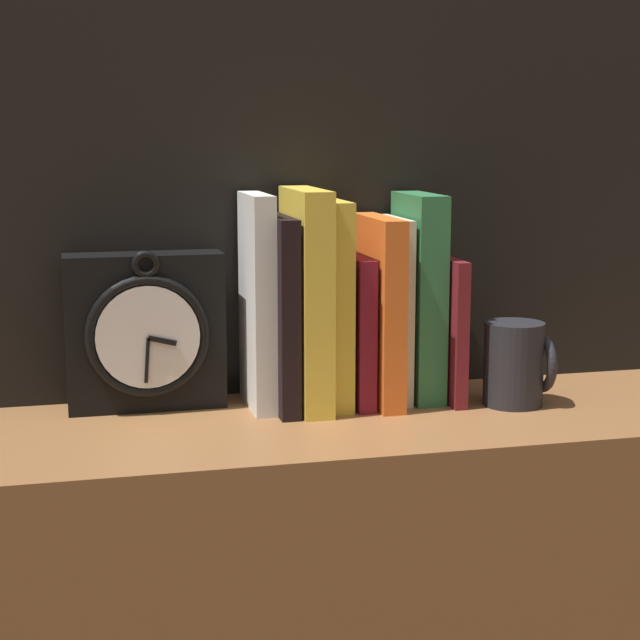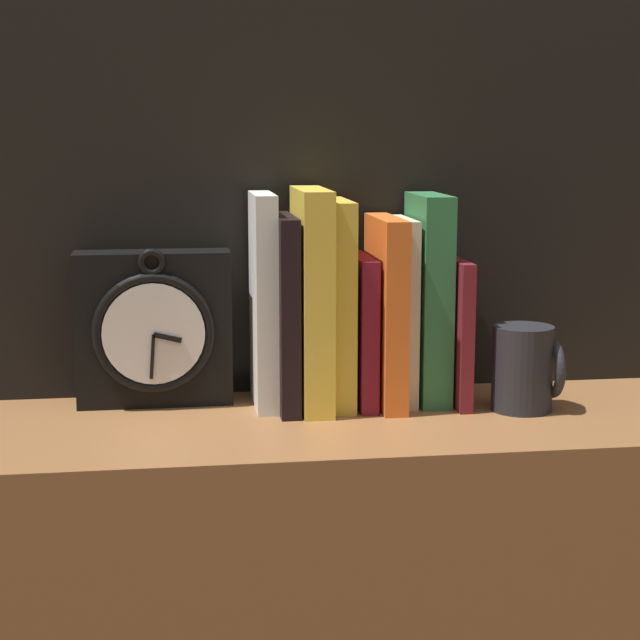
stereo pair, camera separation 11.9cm
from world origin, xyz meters
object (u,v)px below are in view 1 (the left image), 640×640
book_slot1_black (279,313)px  book_slot8_maroon (443,327)px  book_slot5_orange (378,310)px  book_slot3_yellow (331,303)px  book_slot4_maroon (354,329)px  mug (517,364)px  book_slot0_white (257,302)px  clock (146,332)px  book_slot7_green (418,297)px  book_slot6_cream (395,309)px  book_slot2_yellow (305,299)px

book_slot1_black → book_slot8_maroon: bearing=0.0°
book_slot5_orange → book_slot8_maroon: (0.08, 0.00, -0.02)m
book_slot3_yellow → book_slot4_maroon: 0.04m
mug → book_slot8_maroon: bearing=142.3°
book_slot0_white → book_slot3_yellow: (0.09, -0.01, -0.00)m
clock → book_slot1_black: (0.15, -0.03, 0.02)m
book_slot7_green → book_slot0_white: bearing=179.6°
mug → book_slot5_orange: bearing=160.8°
book_slot1_black → book_slot7_green: 0.18m
book_slot6_cream → book_slot8_maroon: (0.06, -0.01, -0.02)m
book_slot4_maroon → book_slot1_black: bearing=-177.3°
mug → book_slot0_white: bearing=167.4°
book_slot7_green → book_slot8_maroon: bearing=-18.3°
clock → book_slot8_maroon: bearing=-5.4°
book_slot3_yellow → mug: (0.21, -0.06, -0.07)m
book_slot0_white → book_slot4_maroon: bearing=-3.4°
book_slot0_white → book_slot7_green: book_slot0_white is taller
book_slot4_maroon → book_slot7_green: book_slot7_green is taller
book_slot0_white → book_slot2_yellow: (0.05, -0.01, 0.00)m
book_slot8_maroon → mug: 0.10m
clock → book_slot8_maroon: size_ratio=1.10×
book_slot3_yellow → mug: book_slot3_yellow is taller
book_slot0_white → book_slot2_yellow: size_ratio=0.98×
book_slot2_yellow → book_slot4_maroon: (0.06, 0.01, -0.04)m
book_slot0_white → mug: (0.30, -0.07, -0.08)m
book_slot5_orange → mug: 0.18m
book_slot3_yellow → book_slot2_yellow: bearing=-166.0°
book_slot7_green → book_slot3_yellow: bearing=-178.2°
book_slot1_black → book_slot4_maroon: (0.09, 0.00, -0.02)m
clock → book_slot6_cream: 0.30m
clock → book_slot6_cream: bearing=-4.2°
clock → book_slot2_yellow: bearing=-11.2°
book_slot4_maroon → book_slot8_maroon: book_slot4_maroon is taller
book_slot5_orange → book_slot7_green: (0.05, 0.01, 0.01)m
book_slot1_black → book_slot2_yellow: (0.03, -0.00, 0.02)m
book_slot2_yellow → book_slot1_black: bearing=176.0°
book_slot2_yellow → book_slot8_maroon: (0.17, 0.00, -0.04)m
book_slot2_yellow → book_slot8_maroon: 0.18m
book_slot3_yellow → book_slot4_maroon: (0.03, -0.00, -0.03)m
book_slot6_cream → book_slot7_green: (0.03, -0.00, 0.01)m
book_slot5_orange → book_slot8_maroon: 0.09m
book_slot7_green → mug: bearing=-32.9°
book_slot3_yellow → book_slot8_maroon: book_slot3_yellow is taller
book_slot5_orange → book_slot3_yellow: bearing=172.0°
book_slot4_maroon → book_slot0_white: bearing=176.6°
book_slot0_white → book_slot7_green: bearing=-0.4°
book_slot1_black → book_slot7_green: (0.18, 0.01, 0.01)m
book_slot1_black → book_slot3_yellow: book_slot3_yellow is taller
book_slot2_yellow → book_slot4_maroon: size_ratio=1.45×
book_slot3_yellow → book_slot7_green: bearing=1.8°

